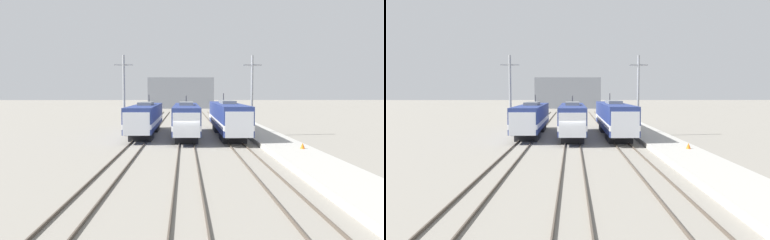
# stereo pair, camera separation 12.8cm
# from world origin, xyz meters

# --- Properties ---
(ground_plane) EXTENTS (400.00, 400.00, 0.00)m
(ground_plane) POSITION_xyz_m (0.00, 0.00, 0.00)
(ground_plane) COLOR gray
(rail_pair_far_left) EXTENTS (1.51, 120.00, 0.15)m
(rail_pair_far_left) POSITION_xyz_m (-4.83, 0.00, 0.07)
(rail_pair_far_left) COLOR #4C4238
(rail_pair_far_left) RESTS_ON ground_plane
(rail_pair_center) EXTENTS (1.51, 120.00, 0.15)m
(rail_pair_center) POSITION_xyz_m (0.00, 0.00, 0.07)
(rail_pair_center) COLOR #4C4238
(rail_pair_center) RESTS_ON ground_plane
(rail_pair_far_right) EXTENTS (1.51, 120.00, 0.15)m
(rail_pair_far_right) POSITION_xyz_m (4.83, 0.00, 0.07)
(rail_pair_far_right) COLOR #4C4238
(rail_pair_far_right) RESTS_ON ground_plane
(locomotive_far_left) EXTENTS (2.87, 17.94, 4.78)m
(locomotive_far_left) POSITION_xyz_m (-4.83, 9.35, 2.04)
(locomotive_far_left) COLOR black
(locomotive_far_left) RESTS_ON ground_plane
(locomotive_center) EXTENTS (2.79, 16.97, 4.67)m
(locomotive_center) POSITION_xyz_m (0.00, 7.00, 2.07)
(locomotive_center) COLOR black
(locomotive_center) RESTS_ON ground_plane
(locomotive_far_right) EXTENTS (2.87, 20.07, 4.98)m
(locomotive_far_right) POSITION_xyz_m (4.83, 8.30, 2.13)
(locomotive_far_right) COLOR black
(locomotive_far_right) RESTS_ON ground_plane
(catenary_tower_left) EXTENTS (2.14, 0.28, 9.39)m
(catenary_tower_left) POSITION_xyz_m (-7.22, 8.56, 4.94)
(catenary_tower_left) COLOR gray
(catenary_tower_left) RESTS_ON ground_plane
(catenary_tower_right) EXTENTS (2.14, 0.28, 9.39)m
(catenary_tower_right) POSITION_xyz_m (7.68, 8.56, 4.94)
(catenary_tower_right) COLOR gray
(catenary_tower_right) RESTS_ON ground_plane
(platform) EXTENTS (4.00, 120.00, 0.42)m
(platform) POSITION_xyz_m (8.80, 0.00, 0.21)
(platform) COLOR #A8A59E
(platform) RESTS_ON ground_plane
(traffic_cone) EXTENTS (0.40, 0.40, 0.49)m
(traffic_cone) POSITION_xyz_m (9.69, -4.20, 0.67)
(traffic_cone) COLOR orange
(traffic_cone) RESTS_ON platform
(depot_building) EXTENTS (20.29, 15.36, 9.55)m
(depot_building) POSITION_xyz_m (-1.45, 87.24, 4.78)
(depot_building) COLOR gray
(depot_building) RESTS_ON ground_plane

